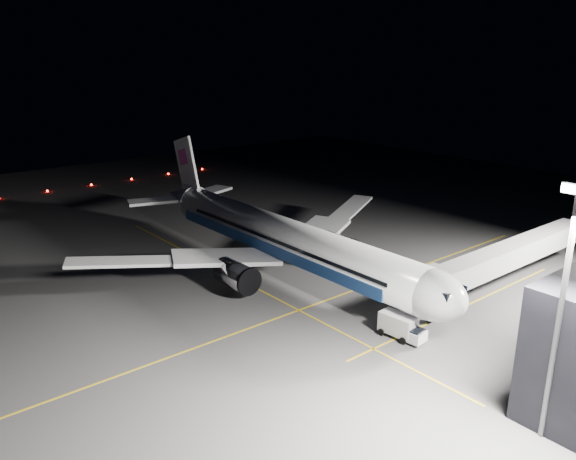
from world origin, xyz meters
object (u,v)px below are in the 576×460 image
(service_truck, at_px, (402,326))
(safety_cone_c, at_px, (314,253))
(safety_cone_a, at_px, (300,247))
(safety_cone_b, at_px, (381,260))
(airliner, at_px, (280,237))
(floodlight_mast_south, at_px, (563,294))
(baggage_tug, at_px, (292,243))
(jet_bridge, at_px, (503,257))

(service_truck, xyz_separation_m, safety_cone_c, (-25.74, 10.41, -1.14))
(safety_cone_a, relative_size, safety_cone_b, 0.80)
(airliner, height_order, safety_cone_b, airliner)
(floodlight_mast_south, bearing_deg, airliner, 171.67)
(service_truck, bearing_deg, airliner, 169.60)
(baggage_tug, xyz_separation_m, safety_cone_a, (0.95, 0.71, -0.62))
(jet_bridge, height_order, service_truck, jet_bridge)
(airliner, bearing_deg, floodlight_mast_south, -8.33)
(jet_bridge, xyz_separation_m, floodlight_mast_south, (18.00, -24.07, 7.79))
(service_truck, distance_m, baggage_tug, 31.89)
(jet_bridge, xyz_separation_m, safety_cone_a, (-29.07, -9.35, -4.31))
(jet_bridge, xyz_separation_m, safety_cone_c, (-25.47, -9.60, -4.32))
(baggage_tug, distance_m, safety_cone_b, 14.50)
(safety_cone_a, bearing_deg, service_truck, -19.97)
(airliner, relative_size, safety_cone_a, 112.47)
(floodlight_mast_south, bearing_deg, baggage_tug, 163.74)
(airliner, distance_m, baggage_tug, 11.42)
(safety_cone_b, bearing_deg, baggage_tug, -155.51)
(jet_bridge, relative_size, baggage_tug, 12.49)
(safety_cone_c, bearing_deg, safety_cone_b, 32.71)
(service_truck, relative_size, safety_cone_c, 10.14)
(baggage_tug, bearing_deg, jet_bridge, 21.24)
(airliner, distance_m, floodlight_mast_south, 42.13)
(safety_cone_a, relative_size, safety_cone_c, 1.04)
(airliner, height_order, safety_cone_a, airliner)
(jet_bridge, distance_m, safety_cone_b, 17.83)
(safety_cone_c, bearing_deg, safety_cone_a, 175.93)
(service_truck, distance_m, safety_cone_a, 31.23)
(safety_cone_b, bearing_deg, airliner, -114.02)
(baggage_tug, xyz_separation_m, safety_cone_c, (4.55, 0.46, -0.63))
(floodlight_mast_south, height_order, baggage_tug, floodlight_mast_south)
(jet_bridge, relative_size, floodlight_mast_south, 1.66)
(baggage_tug, distance_m, safety_cone_c, 4.62)
(baggage_tug, height_order, safety_cone_a, baggage_tug)
(safety_cone_b, relative_size, safety_cone_c, 1.31)
(baggage_tug, bearing_deg, service_truck, -15.47)
(airliner, relative_size, baggage_tug, 22.32)
(floodlight_mast_south, xyz_separation_m, service_truck, (-17.73, 4.06, -10.97))
(service_truck, height_order, safety_cone_c, service_truck)
(airliner, bearing_deg, jet_bridge, 38.04)
(jet_bridge, bearing_deg, floodlight_mast_south, -53.21)
(airliner, xyz_separation_m, service_truck, (23.35, -1.95, -3.76))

